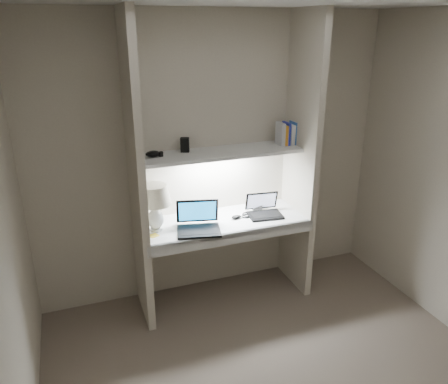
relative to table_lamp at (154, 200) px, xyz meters
name	(u,v)px	position (x,y,z in m)	size (l,w,h in m)	color
back_wall	(213,159)	(0.60, 0.27, 0.21)	(3.20, 0.01, 2.50)	beige
alcove_panel_left	(136,177)	(-0.13, 0.00, 0.21)	(0.06, 0.55, 2.50)	beige
alcove_panel_right	(301,159)	(1.33, 0.00, 0.21)	(0.06, 0.55, 2.50)	beige
desk	(224,222)	(0.60, 0.00, -0.29)	(1.40, 0.55, 0.04)	white
desk_apron	(235,238)	(0.60, -0.26, -0.32)	(1.46, 0.03, 0.10)	silver
shelf	(220,153)	(0.60, 0.09, 0.31)	(1.40, 0.36, 0.03)	silver
strip_light	(220,156)	(0.60, 0.09, 0.29)	(0.60, 0.04, 0.01)	white
table_lamp	(154,200)	(0.00, 0.00, 0.00)	(0.27, 0.27, 0.40)	white
laptop_main	(198,223)	(0.33, -0.10, -0.22)	(0.41, 0.37, 0.24)	black
laptop_netbook	(264,210)	(0.98, -0.01, -0.23)	(0.32, 0.29, 0.19)	black
speaker	(257,203)	(0.97, 0.11, -0.20)	(0.09, 0.06, 0.13)	silver
mouse	(236,217)	(0.71, -0.02, -0.25)	(0.09, 0.06, 0.03)	black
cable_coil	(248,214)	(0.84, 0.02, -0.26)	(0.10, 0.10, 0.01)	black
sticky_note	(154,236)	(-0.04, -0.09, -0.27)	(0.07, 0.07, 0.00)	yellow
book_row	(288,134)	(1.25, 0.12, 0.42)	(0.19, 0.13, 0.20)	white
shelf_box	(185,145)	(0.32, 0.18, 0.39)	(0.07, 0.05, 0.12)	black
shelf_gadget	(153,154)	(0.03, 0.12, 0.35)	(0.12, 0.09, 0.05)	black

